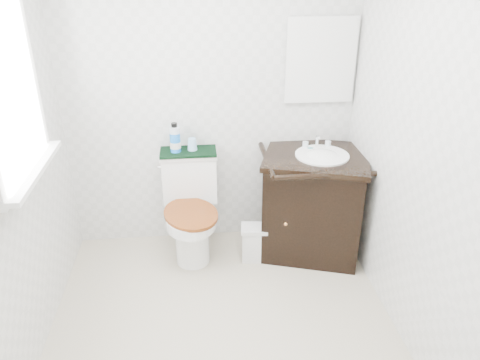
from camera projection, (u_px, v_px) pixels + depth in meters
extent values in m
plane|color=beige|center=(224.00, 336.00, 2.93)|extent=(2.40, 2.40, 0.00)
plane|color=silver|center=(210.00, 96.00, 3.47)|extent=(2.40, 0.00, 2.40)
plane|color=silver|center=(248.00, 329.00, 1.33)|extent=(2.40, 0.00, 2.40)
plane|color=silver|center=(426.00, 152.00, 2.50)|extent=(0.00, 2.40, 2.40)
cube|color=white|center=(6.00, 87.00, 2.37)|extent=(0.02, 0.70, 0.90)
cube|color=silver|center=(321.00, 61.00, 3.42)|extent=(0.50, 0.02, 0.60)
cylinder|color=white|center=(192.00, 239.00, 3.56)|extent=(0.26, 0.26, 0.39)
cube|color=white|center=(192.00, 222.00, 3.78)|extent=(0.26, 0.28, 0.39)
cube|color=white|center=(190.00, 179.00, 3.63)|extent=(0.41, 0.18, 0.37)
cube|color=white|center=(188.00, 155.00, 3.54)|extent=(0.43, 0.20, 0.03)
cylinder|color=white|center=(191.00, 220.00, 3.44)|extent=(0.37, 0.37, 0.08)
cylinder|color=brown|center=(191.00, 214.00, 3.41)|extent=(0.49, 0.49, 0.03)
cube|color=black|center=(313.00, 205.00, 3.64)|extent=(0.86, 0.79, 0.78)
cube|color=black|center=(317.00, 157.00, 3.46)|extent=(0.91, 0.84, 0.04)
cylinder|color=white|center=(322.00, 155.00, 3.42)|extent=(0.39, 0.39, 0.01)
ellipsoid|color=white|center=(321.00, 162.00, 3.44)|extent=(0.34, 0.34, 0.17)
cylinder|color=silver|center=(317.00, 142.00, 3.55)|extent=(0.02, 0.02, 0.10)
cube|color=silver|center=(254.00, 244.00, 3.61)|extent=(0.19, 0.16, 0.26)
cube|color=silver|center=(254.00, 228.00, 3.55)|extent=(0.22, 0.18, 0.03)
cube|color=black|center=(188.00, 152.00, 3.53)|extent=(0.42, 0.22, 0.02)
cylinder|color=blue|center=(175.00, 142.00, 3.48)|extent=(0.08, 0.08, 0.15)
cylinder|color=silver|center=(174.00, 130.00, 3.44)|extent=(0.08, 0.08, 0.05)
cylinder|color=black|center=(174.00, 125.00, 3.42)|extent=(0.04, 0.04, 0.03)
cone|color=#8BBDE4|center=(192.00, 144.00, 3.52)|extent=(0.07, 0.07, 0.09)
ellipsoid|color=#16676C|center=(310.00, 148.00, 3.53)|extent=(0.06, 0.04, 0.02)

